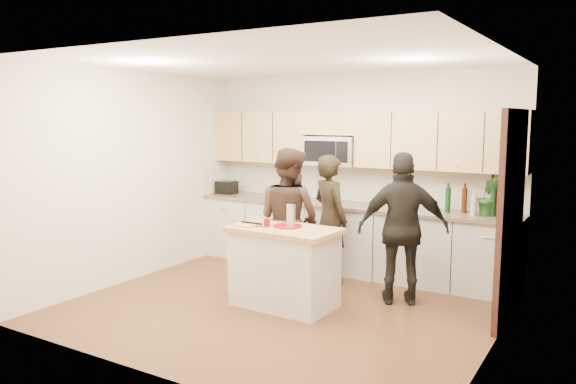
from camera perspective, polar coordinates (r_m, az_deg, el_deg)
The scene contains 21 objects.
floor at distance 6.45m, azimuth -0.51°, elevation -11.52°, with size 4.50×4.50×0.00m, color brown.
room_shell at distance 6.10m, azimuth -0.53°, elevation 4.01°, with size 4.52×4.02×2.71m.
back_cabinetry at distance 7.76m, azimuth 6.07°, elevation -4.64°, with size 4.50×0.66×0.94m.
upper_cabinetry at distance 7.71m, azimuth 6.90°, elevation 5.55°, with size 4.50×0.33×0.75m.
microwave at distance 7.83m, azimuth 4.47°, elevation 4.20°, with size 0.76×0.41×0.40m.
doorway at distance 6.24m, azimuth 21.83°, elevation -1.76°, with size 0.06×1.25×2.20m.
framed_picture at distance 7.32m, azimuth 21.11°, elevation 0.57°, with size 0.30×0.03×0.38m.
dish_towel at distance 7.98m, azimuth -0.67°, elevation -1.85°, with size 0.34×0.60×0.48m.
island at distance 6.33m, azimuth -0.39°, elevation -7.59°, with size 1.23×0.75×0.90m.
red_plate at distance 6.27m, azimuth -0.03°, elevation -3.48°, with size 0.32×0.32×0.02m, color maroon.
box_grater at distance 6.26m, azimuth 0.30°, elevation -2.18°, with size 0.10×0.06×0.26m.
drink_glass at distance 6.27m, azimuth -2.18°, elevation -3.15°, with size 0.07×0.07×0.09m, color maroon.
cutting_board at distance 6.32m, azimuth -4.50°, elevation -3.40°, with size 0.25×0.17×0.02m, color tan.
tongs at distance 6.36m, azimuth -3.72°, elevation -3.15°, with size 0.28×0.03×0.02m, color black.
knife at distance 6.28m, azimuth -3.16°, elevation -3.35°, with size 0.21×0.02×0.01m, color silver.
toaster at distance 8.70m, azimuth -6.25°, elevation 0.47°, with size 0.29×0.22×0.20m.
bottle_cluster at distance 7.14m, azimuth 19.11°, elevation -0.83°, with size 0.72×0.27×0.41m.
orchid at distance 7.10m, azimuth 19.73°, elevation -0.45°, with size 0.26×0.21×0.46m, color #2C6829.
woman_left at distance 7.19m, azimuth 4.29°, elevation -2.74°, with size 0.60×0.39×1.65m, color black.
woman_center at distance 6.83m, azimuth 0.10°, elevation -2.84°, with size 0.85×0.66×1.75m, color black.
woman_right at distance 6.46m, azimuth 11.62°, elevation -3.67°, with size 1.02×0.42×1.73m, color black.
Camera 1 is at (3.20, -5.19, 2.12)m, focal length 35.00 mm.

